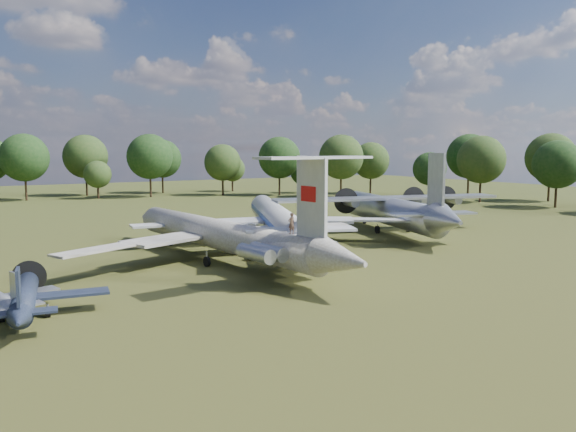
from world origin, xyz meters
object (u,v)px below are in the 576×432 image
tu104_jet (278,225)px  an12_transport (390,215)px  person_on_il62 (291,223)px  il62_airliner (220,240)px  small_prop_west (25,303)px

tu104_jet → an12_transport: an12_transport is taller
an12_transport → person_on_il62: 34.75m
il62_airliner → an12_transport: an12_transport is taller
an12_transport → small_prop_west: bearing=-144.2°
an12_transport → small_prop_west: an12_transport is taller
tu104_jet → person_on_il62: person_on_il62 is taller
il62_airliner → an12_transport: size_ratio=1.20×
small_prop_west → il62_airliner: bearing=38.8°
an12_transport → small_prop_west: 54.10m
small_prop_west → tu104_jet: bearing=38.8°
tu104_jet → an12_transport: (19.29, 0.45, 0.10)m
il62_airliner → person_on_il62: person_on_il62 is taller
tu104_jet → an12_transport: 19.29m
il62_airliner → small_prop_west: size_ratio=2.89×
il62_airliner → tu104_jet: tu104_jet is taller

